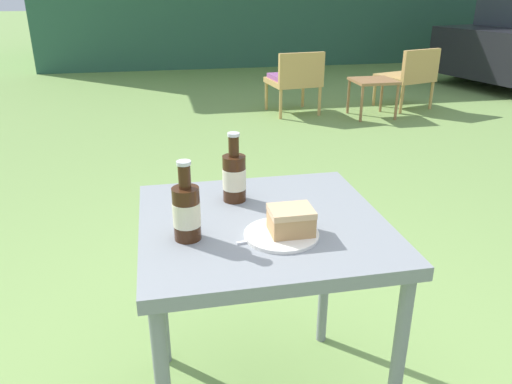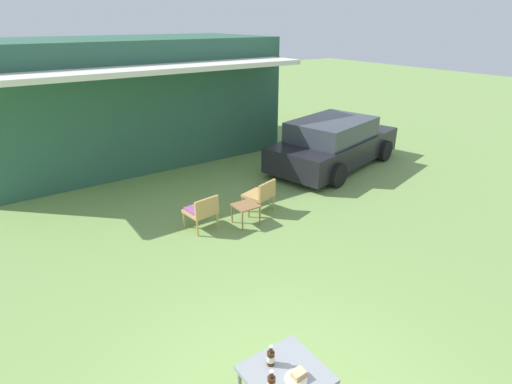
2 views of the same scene
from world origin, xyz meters
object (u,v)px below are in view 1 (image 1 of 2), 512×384
object	(u,v)px
garden_side_table	(373,84)
cola_bottle_far	(187,211)
wicker_chair_cushioned	(295,78)
wicker_chair_plain	(409,74)
cola_bottle_near	(234,176)
patio_table	(262,245)
cake_on_plate	(288,225)

from	to	relation	value
garden_side_table	cola_bottle_far	xyz separation A→B (m)	(-2.33, -3.97, 0.46)
garden_side_table	wicker_chair_cushioned	bearing A→B (deg)	159.66
wicker_chair_plain	cola_bottle_near	bearing A→B (deg)	39.02
cola_bottle_far	wicker_chair_cushioned	bearing A→B (deg)	70.60
wicker_chair_cushioned	patio_table	size ratio (longest dim) A/B	0.96
patio_table	cola_bottle_far	bearing A→B (deg)	-162.30
wicker_chair_cushioned	patio_table	xyz separation A→B (m)	(-1.28, -4.20, 0.25)
wicker_chair_plain	patio_table	distance (m)	4.97
wicker_chair_plain	cola_bottle_near	world-z (taller)	cola_bottle_near
wicker_chair_cushioned	cola_bottle_far	world-z (taller)	cola_bottle_far
cola_bottle_far	cake_on_plate	bearing A→B (deg)	-8.01
patio_table	garden_side_table	bearing A→B (deg)	61.66
wicker_chair_cushioned	cola_bottle_far	distance (m)	4.55
cola_bottle_near	patio_table	bearing A→B (deg)	-70.46
patio_table	cola_bottle_near	world-z (taller)	cola_bottle_near
cake_on_plate	garden_side_table	bearing A→B (deg)	62.87
patio_table	cola_bottle_near	distance (m)	0.24
cake_on_plate	cola_bottle_far	size ratio (longest dim) A/B	0.93
garden_side_table	patio_table	xyz separation A→B (m)	(-2.10, -3.89, 0.29)
wicker_chair_cushioned	wicker_chair_plain	bearing A→B (deg)	171.96
wicker_chair_plain	garden_side_table	distance (m)	0.65
cola_bottle_far	cola_bottle_near	bearing A→B (deg)	54.45
cake_on_plate	wicker_chair_plain	bearing A→B (deg)	58.51
wicker_chair_cushioned	cake_on_plate	world-z (taller)	cake_on_plate
garden_side_table	cake_on_plate	bearing A→B (deg)	-117.13
patio_table	wicker_chair_plain	bearing A→B (deg)	57.37
wicker_chair_cushioned	garden_side_table	size ratio (longest dim) A/B	1.55
garden_side_table	cola_bottle_far	distance (m)	4.62
patio_table	cola_bottle_near	bearing A→B (deg)	109.54
wicker_chair_plain	cake_on_plate	world-z (taller)	cake_on_plate
wicker_chair_cushioned	wicker_chair_plain	xyz separation A→B (m)	(1.40, -0.02, -0.00)
patio_table	cola_bottle_far	world-z (taller)	cola_bottle_far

